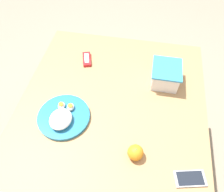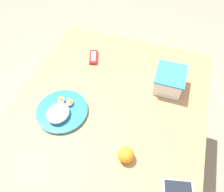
{
  "view_description": "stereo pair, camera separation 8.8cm",
  "coord_description": "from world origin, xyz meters",
  "px_view_note": "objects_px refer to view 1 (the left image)",
  "views": [
    {
      "loc": [
        0.57,
        0.11,
        1.68
      ],
      "look_at": [
        -0.09,
        -0.0,
        0.78
      ],
      "focal_mm": 35.0,
      "sensor_mm": 36.0,
      "label": 1
    },
    {
      "loc": [
        0.55,
        0.2,
        1.68
      ],
      "look_at": [
        -0.09,
        -0.0,
        0.78
      ],
      "focal_mm": 35.0,
      "sensor_mm": 36.0,
      "label": 2
    }
  ],
  "objects_px": {
    "food_container": "(165,76)",
    "rice_plate": "(63,117)",
    "candy_bar": "(87,59)",
    "cell_phone": "(190,179)",
    "orange_fruit": "(135,153)"
  },
  "relations": [
    {
      "from": "candy_bar",
      "to": "rice_plate",
      "type": "bearing_deg",
      "value": -1.61
    },
    {
      "from": "rice_plate",
      "to": "candy_bar",
      "type": "distance_m",
      "value": 0.42
    },
    {
      "from": "cell_phone",
      "to": "candy_bar",
      "type": "bearing_deg",
      "value": -135.74
    },
    {
      "from": "food_container",
      "to": "orange_fruit",
      "type": "relative_size",
      "value": 2.44
    },
    {
      "from": "candy_bar",
      "to": "cell_phone",
      "type": "height_order",
      "value": "candy_bar"
    },
    {
      "from": "food_container",
      "to": "candy_bar",
      "type": "bearing_deg",
      "value": -100.88
    },
    {
      "from": "orange_fruit",
      "to": "cell_phone",
      "type": "relative_size",
      "value": 0.51
    },
    {
      "from": "food_container",
      "to": "orange_fruit",
      "type": "bearing_deg",
      "value": -13.39
    },
    {
      "from": "cell_phone",
      "to": "food_container",
      "type": "bearing_deg",
      "value": -166.27
    },
    {
      "from": "orange_fruit",
      "to": "candy_bar",
      "type": "distance_m",
      "value": 0.65
    },
    {
      "from": "rice_plate",
      "to": "cell_phone",
      "type": "height_order",
      "value": "rice_plate"
    },
    {
      "from": "rice_plate",
      "to": "candy_bar",
      "type": "bearing_deg",
      "value": 178.39
    },
    {
      "from": "food_container",
      "to": "rice_plate",
      "type": "bearing_deg",
      "value": -55.13
    },
    {
      "from": "rice_plate",
      "to": "orange_fruit",
      "type": "bearing_deg",
      "value": 71.14
    },
    {
      "from": "food_container",
      "to": "rice_plate",
      "type": "xyz_separation_m",
      "value": [
        0.33,
        -0.47,
        -0.03
      ]
    }
  ]
}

